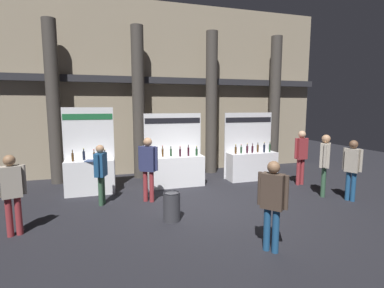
{
  "coord_description": "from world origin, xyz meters",
  "views": [
    {
      "loc": [
        -2.58,
        -6.79,
        2.64
      ],
      "look_at": [
        -0.1,
        1.44,
        1.49
      ],
      "focal_mm": 26.99,
      "sensor_mm": 36.0,
      "label": 1
    }
  ],
  "objects": [
    {
      "name": "visitor_5",
      "position": [
        3.61,
        1.19,
        1.09
      ],
      "size": [
        0.51,
        0.24,
        1.82
      ],
      "rotation": [
        0.0,
        0.0,
        0.02
      ],
      "color": "maroon",
      "rests_on": "ground_plane"
    },
    {
      "name": "visitor_1",
      "position": [
        -1.5,
        0.94,
        1.07
      ],
      "size": [
        0.49,
        0.41,
        1.78
      ],
      "rotation": [
        0.0,
        0.0,
        5.69
      ],
      "color": "maroon",
      "rests_on": "ground_plane"
    },
    {
      "name": "exhibitor_booth_1",
      "position": [
        -0.41,
        2.3,
        0.6
      ],
      "size": [
        1.93,
        0.66,
        2.38
      ],
      "color": "white",
      "rests_on": "ground_plane"
    },
    {
      "name": "ground_plane",
      "position": [
        0.0,
        0.0,
        0.0
      ],
      "size": [
        25.09,
        25.09,
        0.0
      ],
      "primitive_type": "plane",
      "color": "black"
    },
    {
      "name": "trash_bin",
      "position": [
        -1.19,
        -0.56,
        0.34
      ],
      "size": [
        0.39,
        0.39,
        0.68
      ],
      "color": "#38383D",
      "rests_on": "ground_plane"
    },
    {
      "name": "hall_colonnade",
      "position": [
        -0.0,
        4.4,
        3.17
      ],
      "size": [
        12.54,
        1.1,
        6.51
      ],
      "color": "gray",
      "rests_on": "ground_plane"
    },
    {
      "name": "visitor_6",
      "position": [
        0.23,
        -2.46,
        0.99
      ],
      "size": [
        0.4,
        0.45,
        1.67
      ],
      "rotation": [
        0.0,
        0.0,
        5.4
      ],
      "color": "navy",
      "rests_on": "ground_plane"
    },
    {
      "name": "visitor_0",
      "position": [
        -4.42,
        -0.38,
        0.99
      ],
      "size": [
        0.51,
        0.32,
        1.67
      ],
      "rotation": [
        0.0,
        0.0,
        3.46
      ],
      "color": "maroon",
      "rests_on": "ground_plane"
    },
    {
      "name": "exhibitor_booth_2",
      "position": [
        2.4,
        2.34,
        0.6
      ],
      "size": [
        1.86,
        0.66,
        2.38
      ],
      "color": "white",
      "rests_on": "ground_plane"
    },
    {
      "name": "visitor_4",
      "position": [
        3.89,
        -0.61,
        1.0
      ],
      "size": [
        0.34,
        0.47,
        1.7
      ],
      "rotation": [
        0.0,
        0.0,
        2.0
      ],
      "color": "navy",
      "rests_on": "ground_plane"
    },
    {
      "name": "visitor_2",
      "position": [
        3.46,
        -0.06,
        1.1
      ],
      "size": [
        0.46,
        0.47,
        1.81
      ],
      "rotation": [
        0.0,
        0.0,
        0.81
      ],
      "color": "#33563D",
      "rests_on": "ground_plane"
    },
    {
      "name": "visitor_3",
      "position": [
        -2.73,
        1.04,
        0.96
      ],
      "size": [
        0.35,
        0.49,
        1.62
      ],
      "rotation": [
        0.0,
        0.0,
        4.35
      ],
      "color": "#33563D",
      "rests_on": "ground_plane"
    },
    {
      "name": "exhibitor_booth_0",
      "position": [
        -3.07,
        2.24,
        0.64
      ],
      "size": [
        1.48,
        0.73,
        2.58
      ],
      "color": "white",
      "rests_on": "ground_plane"
    }
  ]
}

